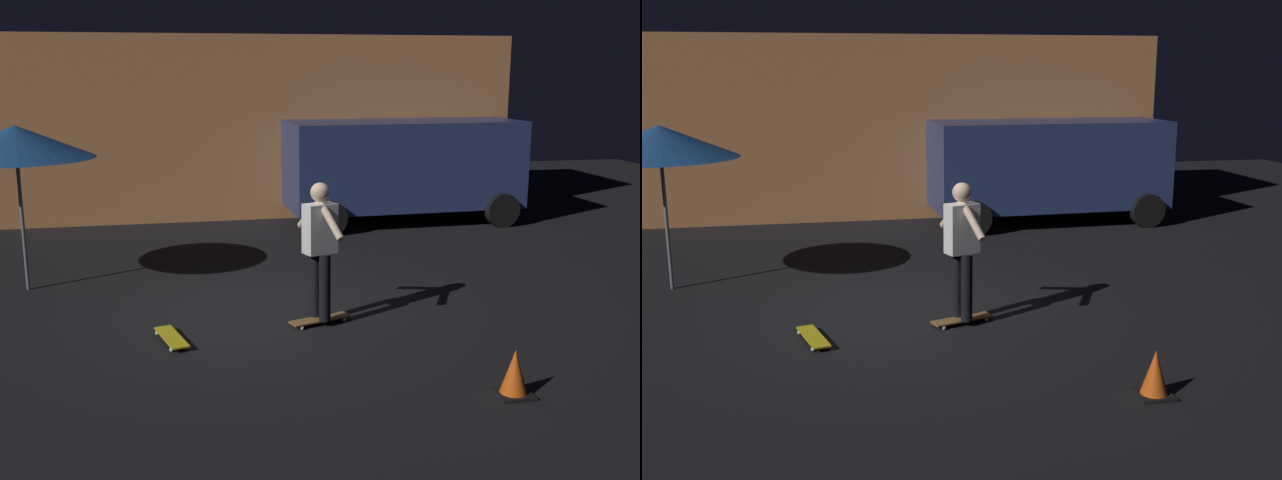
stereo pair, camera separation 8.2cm
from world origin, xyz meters
TOP-DOWN VIEW (x-y plane):
  - ground_plane at (0.00, 0.00)m, footprint 28.00×28.00m
  - low_building at (0.90, 7.67)m, footprint 10.48×3.22m
  - parked_van at (3.57, 5.31)m, footprint 4.67×2.34m
  - patio_umbrella at (-3.06, 1.71)m, footprint 2.10×2.10m
  - skateboard_ridden at (0.67, -0.54)m, footprint 0.80×0.45m
  - skateboard_spare at (-1.11, -0.82)m, footprint 0.40×0.81m
  - skater at (0.67, -0.54)m, footprint 0.43×0.96m
  - traffic_cone at (2.07, -2.94)m, footprint 0.34×0.34m

SIDE VIEW (x-z plane):
  - ground_plane at x=0.00m, z-range 0.00..0.00m
  - skateboard_ridden at x=0.67m, z-range 0.02..0.09m
  - skateboard_spare at x=-1.11m, z-range 0.02..0.09m
  - traffic_cone at x=2.07m, z-range -0.02..0.44m
  - skater at x=0.67m, z-range 0.20..1.87m
  - parked_van at x=3.57m, z-range 0.15..2.18m
  - low_building at x=0.90m, z-range 0.00..3.70m
  - patio_umbrella at x=-3.06m, z-range 0.92..3.22m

